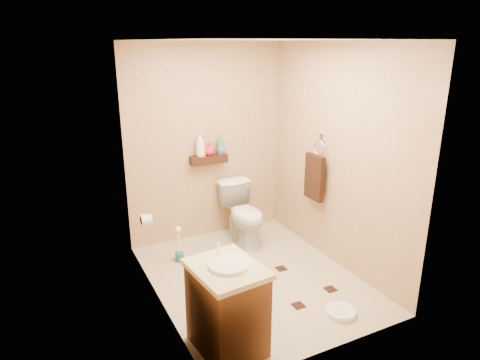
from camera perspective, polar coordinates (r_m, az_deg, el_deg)
ground at (r=4.65m, az=1.80°, el=-12.91°), size 2.50×2.50×0.00m
wall_back at (r=5.26m, az=-4.56°, el=4.87°), size 2.00×0.04×2.40m
wall_front at (r=3.18m, az=12.77°, el=-4.34°), size 2.00×0.04×2.40m
wall_left at (r=3.81m, az=-11.38°, el=-0.52°), size 0.04×2.50×2.40m
wall_right at (r=4.71m, az=12.74°, el=2.93°), size 0.04×2.50×2.40m
ceiling at (r=3.99m, az=2.16°, el=18.16°), size 2.00×2.50×0.02m
wall_shelf at (r=5.23m, az=-4.18°, el=2.78°), size 0.46×0.14×0.10m
floor_accents at (r=4.64m, az=2.35°, el=-12.97°), size 1.20×1.33×0.01m
toilet at (r=5.27m, az=0.52°, el=-4.53°), size 0.42×0.73×0.74m
vanity at (r=3.54m, az=-1.74°, el=-16.51°), size 0.56×0.65×0.86m
bathroom_scale at (r=4.20m, az=13.27°, el=-16.74°), size 0.30×0.30×0.06m
toilet_brush at (r=4.95m, az=-8.14°, el=-9.10°), size 0.10×0.10×0.43m
towel_ring at (r=4.91m, az=9.93°, el=0.64°), size 0.12×0.30×0.76m
toilet_paper at (r=4.62m, az=-12.40°, el=-5.19°), size 0.12×0.11×0.12m
bottle_a at (r=5.15m, az=-5.35°, el=4.70°), size 0.13×0.13×0.28m
bottle_b at (r=5.17m, az=-5.05°, el=4.15°), size 0.11×0.11×0.18m
bottle_c at (r=5.20m, az=-4.11°, el=4.16°), size 0.17×0.17×0.16m
bottle_d at (r=5.25m, az=-2.62°, el=4.78°), size 0.13×0.13×0.24m
bottle_e at (r=5.26m, az=-2.54°, el=4.29°), size 0.07×0.07×0.15m
bottle_f at (r=5.26m, az=-2.51°, el=4.32°), size 0.12×0.12×0.15m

